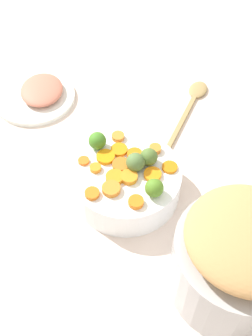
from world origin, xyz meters
The scene contains 26 objects.
tabletop centered at (0.00, 0.00, 0.01)m, with size 2.40×2.40×0.02m, color beige.
serving_bowl_carrots centered at (-0.01, -0.01, 0.06)m, with size 0.24×0.24×0.07m, color white.
metal_pot centered at (-0.08, -0.29, 0.09)m, with size 0.24×0.24×0.14m, color #B0B2B7.
stuffing_mound centered at (-0.08, -0.29, 0.19)m, with size 0.21×0.21×0.06m, color tan.
carrot_slice_0 centered at (0.05, -0.08, 0.10)m, with size 0.03×0.03×0.01m, color orange.
carrot_slice_1 centered at (0.00, 0.05, 0.10)m, with size 0.04×0.04×0.01m, color orange.
carrot_slice_2 centered at (0.01, -0.06, 0.10)m, with size 0.04×0.04×0.01m, color orange.
carrot_slice_3 centered at (-0.06, -0.01, 0.10)m, with size 0.04×0.04×0.01m, color orange.
carrot_slice_4 centered at (-0.02, -0.02, 0.10)m, with size 0.04×0.04×0.01m, color orange.
carrot_slice_5 centered at (0.03, 0.04, 0.10)m, with size 0.04×0.04×0.01m, color orange.
carrot_slice_6 centered at (-0.09, 0.01, 0.10)m, with size 0.03×0.03×0.01m, color orange.
carrot_slice_7 centered at (-0.06, -0.07, 0.10)m, with size 0.03×0.03×0.01m, color orange.
carrot_slice_8 centered at (-0.04, 0.05, 0.10)m, with size 0.02×0.02×0.01m, color orange.
carrot_slice_9 centered at (-0.04, 0.00, 0.10)m, with size 0.04×0.04×0.01m, color orange.
carrot_slice_10 centered at (0.04, 0.00, 0.10)m, with size 0.03×0.03×0.01m, color orange.
carrot_slice_11 centered at (-0.03, 0.08, 0.10)m, with size 0.02×0.02×0.01m, color orange.
carrot_slice_12 centered at (0.08, -0.03, 0.10)m, with size 0.03×0.03×0.01m, color orange.
carrot_slice_13 centered at (0.06, 0.06, 0.10)m, with size 0.03×0.03×0.01m, color orange.
carrot_slice_14 centered at (0.00, 0.01, 0.10)m, with size 0.04×0.04×0.01m, color orange.
brussels_sprout_0 centered at (-0.02, -0.09, 0.11)m, with size 0.04×0.04×0.04m, color #508224.
brussels_sprout_1 centered at (0.04, -0.04, 0.11)m, with size 0.04×0.04×0.04m, color #4F7031.
brussels_sprout_2 centered at (0.02, 0.08, 0.11)m, with size 0.04×0.04×0.04m, color #438126.
brussels_sprout_3 centered at (0.01, -0.02, 0.11)m, with size 0.04×0.04×0.04m, color #53753E.
wooden_spoon centered at (0.34, 0.01, 0.03)m, with size 0.29×0.07×0.01m.
ham_plate centered at (0.12, 0.37, 0.03)m, with size 0.22×0.22×0.01m, color white.
ham_slice_main centered at (0.13, 0.35, 0.05)m, with size 0.13×0.11×0.03m, color #CF765F.
Camera 1 is at (-0.47, -0.31, 0.79)m, focal length 45.25 mm.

